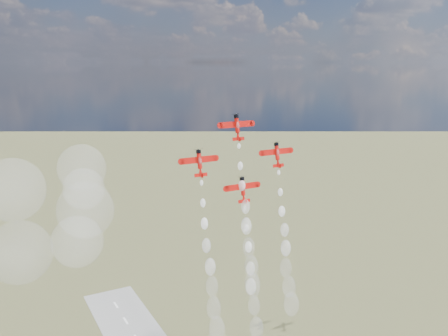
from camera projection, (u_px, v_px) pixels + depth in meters
name	position (u px, v px, depth m)	size (l,w,h in m)	color
plane_lead	(237.00, 127.00, 156.70)	(12.29, 4.24, 8.69)	#BF0E09
plane_left	(200.00, 162.00, 150.33)	(12.29, 4.24, 8.69)	#BF0E09
plane_right	(277.00, 154.00, 163.97)	(12.29, 4.24, 8.69)	#BF0E09
plane_slot	(243.00, 189.00, 157.60)	(12.29, 4.24, 8.69)	#BF0E09
smoke_trail_lead	(250.00, 258.00, 158.47)	(5.42, 12.92, 48.77)	white
smoke_trail_left	(213.00, 300.00, 152.22)	(5.26, 12.67, 49.78)	white
smoke_trail_right	(288.00, 279.00, 166.16)	(5.53, 12.19, 48.90)	white
smoke_trail_slot	(255.00, 320.00, 159.35)	(5.33, 12.81, 49.82)	white
drifted_smoke_cloud	(10.00, 226.00, 147.25)	(69.55, 38.23, 52.72)	white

